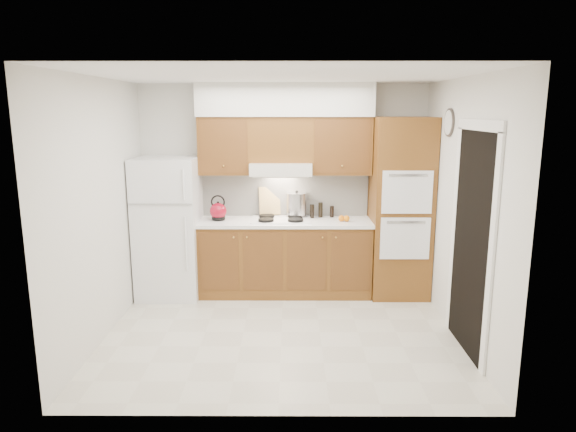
# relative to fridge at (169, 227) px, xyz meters

# --- Properties ---
(floor) EXTENTS (3.60, 3.60, 0.00)m
(floor) POSITION_rel_fridge_xyz_m (1.41, -1.14, -0.86)
(floor) COLOR beige
(floor) RESTS_ON ground
(ceiling) EXTENTS (3.60, 3.60, 0.00)m
(ceiling) POSITION_rel_fridge_xyz_m (1.41, -1.14, 1.74)
(ceiling) COLOR white
(ceiling) RESTS_ON wall_back
(wall_back) EXTENTS (3.60, 0.02, 2.60)m
(wall_back) POSITION_rel_fridge_xyz_m (1.41, 0.36, 0.44)
(wall_back) COLOR silver
(wall_back) RESTS_ON floor
(wall_left) EXTENTS (0.02, 3.00, 2.60)m
(wall_left) POSITION_rel_fridge_xyz_m (-0.40, -1.14, 0.44)
(wall_left) COLOR silver
(wall_left) RESTS_ON floor
(wall_right) EXTENTS (0.02, 3.00, 2.60)m
(wall_right) POSITION_rel_fridge_xyz_m (3.21, -1.14, 0.44)
(wall_right) COLOR silver
(wall_right) RESTS_ON floor
(fridge) EXTENTS (0.75, 0.72, 1.72)m
(fridge) POSITION_rel_fridge_xyz_m (0.00, 0.00, 0.00)
(fridge) COLOR white
(fridge) RESTS_ON floor
(base_cabinets) EXTENTS (2.11, 0.60, 0.90)m
(base_cabinets) POSITION_rel_fridge_xyz_m (1.43, 0.06, -0.41)
(base_cabinets) COLOR brown
(base_cabinets) RESTS_ON floor
(countertop) EXTENTS (2.13, 0.62, 0.04)m
(countertop) POSITION_rel_fridge_xyz_m (1.43, 0.05, 0.06)
(countertop) COLOR white
(countertop) RESTS_ON base_cabinets
(backsplash) EXTENTS (2.11, 0.03, 0.56)m
(backsplash) POSITION_rel_fridge_xyz_m (1.43, 0.34, 0.36)
(backsplash) COLOR white
(backsplash) RESTS_ON countertop
(oven_cabinet) EXTENTS (0.70, 0.65, 2.20)m
(oven_cabinet) POSITION_rel_fridge_xyz_m (2.85, 0.03, 0.24)
(oven_cabinet) COLOR brown
(oven_cabinet) RESTS_ON floor
(upper_cab_left) EXTENTS (0.63, 0.33, 0.70)m
(upper_cab_left) POSITION_rel_fridge_xyz_m (0.69, 0.19, 0.99)
(upper_cab_left) COLOR brown
(upper_cab_left) RESTS_ON wall_back
(upper_cab_right) EXTENTS (0.73, 0.33, 0.70)m
(upper_cab_right) POSITION_rel_fridge_xyz_m (2.12, 0.19, 0.99)
(upper_cab_right) COLOR brown
(upper_cab_right) RESTS_ON wall_back
(range_hood) EXTENTS (0.75, 0.45, 0.15)m
(range_hood) POSITION_rel_fridge_xyz_m (1.38, 0.13, 0.71)
(range_hood) COLOR silver
(range_hood) RESTS_ON wall_back
(upper_cab_over_hood) EXTENTS (0.75, 0.33, 0.55)m
(upper_cab_over_hood) POSITION_rel_fridge_xyz_m (1.38, 0.19, 1.06)
(upper_cab_over_hood) COLOR brown
(upper_cab_over_hood) RESTS_ON range_hood
(soffit) EXTENTS (2.13, 0.36, 0.40)m
(soffit) POSITION_rel_fridge_xyz_m (1.43, 0.18, 1.54)
(soffit) COLOR silver
(soffit) RESTS_ON wall_back
(cooktop) EXTENTS (0.74, 0.50, 0.01)m
(cooktop) POSITION_rel_fridge_xyz_m (1.38, 0.07, 0.09)
(cooktop) COLOR white
(cooktop) RESTS_ON countertop
(doorway) EXTENTS (0.02, 0.90, 2.10)m
(doorway) POSITION_rel_fridge_xyz_m (3.19, -1.49, 0.19)
(doorway) COLOR black
(doorway) RESTS_ON floor
(wall_clock) EXTENTS (0.02, 0.30, 0.30)m
(wall_clock) POSITION_rel_fridge_xyz_m (3.19, -0.59, 1.29)
(wall_clock) COLOR #3F3833
(wall_clock) RESTS_ON wall_right
(kettle) EXTENTS (0.27, 0.27, 0.21)m
(kettle) POSITION_rel_fridge_xyz_m (0.60, 0.06, 0.19)
(kettle) COLOR maroon
(kettle) RESTS_ON countertop
(cutting_board) EXTENTS (0.28, 0.14, 0.35)m
(cutting_board) POSITION_rel_fridge_xyz_m (1.23, 0.31, 0.28)
(cutting_board) COLOR tan
(cutting_board) RESTS_ON countertop
(stock_pot) EXTENTS (0.30, 0.30, 0.28)m
(stock_pot) POSITION_rel_fridge_xyz_m (1.58, 0.25, 0.25)
(stock_pot) COLOR #BDBCC1
(stock_pot) RESTS_ON cooktop
(condiment_a) EXTENTS (0.07, 0.07, 0.19)m
(condiment_a) POSITION_rel_fridge_xyz_m (1.88, 0.24, 0.17)
(condiment_a) COLOR black
(condiment_a) RESTS_ON countertop
(condiment_b) EXTENTS (0.06, 0.06, 0.17)m
(condiment_b) POSITION_rel_fridge_xyz_m (1.77, 0.20, 0.17)
(condiment_b) COLOR black
(condiment_b) RESTS_ON countertop
(condiment_c) EXTENTS (0.06, 0.06, 0.14)m
(condiment_c) POSITION_rel_fridge_xyz_m (2.03, 0.25, 0.15)
(condiment_c) COLOR black
(condiment_c) RESTS_ON countertop
(orange_near) EXTENTS (0.08, 0.08, 0.08)m
(orange_near) POSITION_rel_fridge_xyz_m (2.19, -0.01, 0.12)
(orange_near) COLOR orange
(orange_near) RESTS_ON countertop
(orange_far) EXTENTS (0.10, 0.10, 0.08)m
(orange_far) POSITION_rel_fridge_xyz_m (2.12, -0.01, 0.12)
(orange_far) COLOR orange
(orange_far) RESTS_ON countertop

